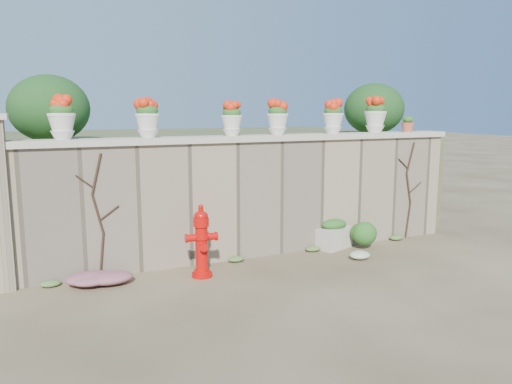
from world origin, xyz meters
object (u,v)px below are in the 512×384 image
urn_pot_0 (62,118)px  fire_hydrant (201,241)px  terracotta_pot (408,125)px  planter_box (334,235)px

urn_pot_0 → fire_hydrant: bearing=-23.1°
fire_hydrant → terracotta_pot: (4.57, 0.78, 1.68)m
urn_pot_0 → planter_box: bearing=-3.1°
fire_hydrant → terracotta_pot: bearing=16.9°
fire_hydrant → planter_box: 2.80m
planter_box → terracotta_pot: terracotta_pot is taller
planter_box → terracotta_pot: 2.71m
planter_box → fire_hydrant: bearing=171.1°
planter_box → urn_pot_0: 5.05m
planter_box → urn_pot_0: bearing=157.1°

